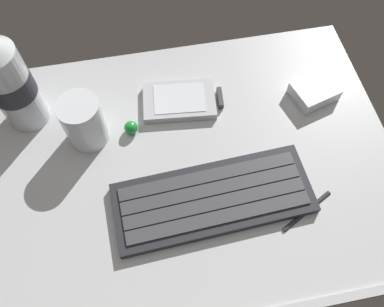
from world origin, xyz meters
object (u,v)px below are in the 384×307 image
(charger_block, at_px, (314,92))
(stylus_pen, at_px, (307,211))
(handheld_device, at_px, (183,100))
(keyboard, at_px, (213,198))
(water_bottle, at_px, (8,82))
(juice_cup, at_px, (84,123))
(trackball_mouse, at_px, (131,128))

(charger_block, xyz_separation_m, stylus_pen, (-0.08, -0.20, -0.01))
(handheld_device, height_order, stylus_pen, handheld_device)
(handheld_device, xyz_separation_m, stylus_pen, (0.14, -0.22, -0.00))
(keyboard, bearing_deg, handheld_device, 93.78)
(keyboard, distance_m, water_bottle, 0.34)
(juice_cup, height_order, trackball_mouse, juice_cup)
(keyboard, bearing_deg, trackball_mouse, 126.23)
(water_bottle, relative_size, trackball_mouse, 9.45)
(keyboard, relative_size, juice_cup, 3.47)
(juice_cup, bearing_deg, stylus_pen, -31.85)
(keyboard, height_order, trackball_mouse, trackball_mouse)
(keyboard, distance_m, handheld_device, 0.18)
(water_bottle, distance_m, trackball_mouse, 0.19)
(keyboard, xyz_separation_m, handheld_device, (-0.01, 0.18, -0.00))
(keyboard, height_order, water_bottle, water_bottle)
(stylus_pen, bearing_deg, juice_cup, 120.76)
(charger_block, bearing_deg, stylus_pen, -111.15)
(handheld_device, distance_m, trackball_mouse, 0.10)
(keyboard, bearing_deg, water_bottle, 142.64)
(keyboard, height_order, stylus_pen, keyboard)
(keyboard, xyz_separation_m, juice_cup, (-0.17, 0.15, 0.03))
(charger_block, bearing_deg, juice_cup, -178.62)
(juice_cup, relative_size, stylus_pen, 0.89)
(handheld_device, relative_size, juice_cup, 1.57)
(juice_cup, bearing_deg, handheld_device, 12.87)
(juice_cup, distance_m, stylus_pen, 0.36)
(handheld_device, relative_size, trackball_mouse, 6.06)
(juice_cup, xyz_separation_m, stylus_pen, (0.30, -0.19, -0.04))
(handheld_device, xyz_separation_m, water_bottle, (-0.25, 0.02, 0.08))
(charger_block, distance_m, stylus_pen, 0.21)
(charger_block, xyz_separation_m, trackball_mouse, (-0.31, -0.01, -0.00))
(keyboard, xyz_separation_m, stylus_pen, (0.13, -0.04, -0.00))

